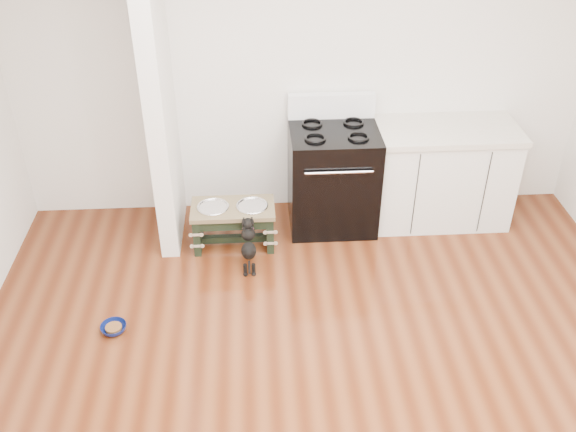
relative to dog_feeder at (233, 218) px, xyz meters
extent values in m
plane|color=#4A1E0D|center=(0.63, -1.85, -0.28)|extent=(5.00, 5.00, 0.00)
plane|color=silver|center=(0.63, 0.65, 1.07)|extent=(5.00, 0.00, 5.00)
cube|color=silver|center=(-0.54, 0.25, 1.07)|extent=(0.15, 0.80, 2.70)
cube|color=black|center=(0.88, 0.30, 0.18)|extent=(0.76, 0.65, 0.92)
cube|color=black|center=(0.88, -0.01, 0.12)|extent=(0.58, 0.02, 0.50)
cylinder|color=silver|center=(0.88, -0.05, 0.44)|extent=(0.56, 0.02, 0.02)
cube|color=white|center=(0.88, 0.58, 0.75)|extent=(0.76, 0.08, 0.22)
torus|color=black|center=(0.70, 0.16, 0.66)|extent=(0.18, 0.18, 0.02)
torus|color=black|center=(1.06, 0.16, 0.66)|extent=(0.18, 0.18, 0.02)
torus|color=black|center=(0.70, 0.44, 0.66)|extent=(0.18, 0.18, 0.02)
torus|color=black|center=(1.06, 0.44, 0.66)|extent=(0.18, 0.18, 0.02)
cube|color=silver|center=(1.86, 0.33, 0.15)|extent=(1.20, 0.60, 0.86)
cube|color=beige|center=(1.86, 0.33, 0.61)|extent=(1.24, 0.64, 0.05)
cube|color=black|center=(1.86, 0.07, -0.23)|extent=(1.20, 0.06, 0.10)
cube|color=black|center=(-0.31, 0.01, -0.10)|extent=(0.06, 0.34, 0.35)
cube|color=black|center=(0.31, 0.01, -0.10)|extent=(0.06, 0.34, 0.35)
cube|color=black|center=(0.00, -0.15, 0.03)|extent=(0.56, 0.03, 0.09)
cube|color=black|center=(0.00, 0.01, -0.22)|extent=(0.56, 0.06, 0.06)
cube|color=brown|center=(0.00, 0.01, 0.09)|extent=(0.71, 0.38, 0.04)
cylinder|color=silver|center=(-0.16, 0.01, 0.09)|extent=(0.24, 0.24, 0.04)
cylinder|color=silver|center=(0.16, 0.01, 0.09)|extent=(0.24, 0.24, 0.04)
torus|color=silver|center=(-0.16, 0.01, 0.12)|extent=(0.28, 0.28, 0.02)
torus|color=silver|center=(0.16, 0.01, 0.12)|extent=(0.28, 0.28, 0.02)
cylinder|color=black|center=(0.09, -0.43, -0.22)|extent=(0.03, 0.03, 0.11)
cylinder|color=black|center=(0.16, -0.43, -0.22)|extent=(0.03, 0.03, 0.11)
sphere|color=black|center=(0.09, -0.44, -0.26)|extent=(0.04, 0.04, 0.04)
sphere|color=black|center=(0.16, -0.44, -0.26)|extent=(0.04, 0.04, 0.04)
ellipsoid|color=black|center=(0.13, -0.36, -0.08)|extent=(0.12, 0.29, 0.25)
sphere|color=black|center=(0.13, -0.27, 0.02)|extent=(0.12, 0.12, 0.12)
sphere|color=black|center=(0.13, -0.24, 0.10)|extent=(0.10, 0.10, 0.10)
sphere|color=black|center=(0.09, -0.17, 0.10)|extent=(0.03, 0.03, 0.03)
sphere|color=black|center=(0.16, -0.17, 0.10)|extent=(0.03, 0.03, 0.03)
cylinder|color=black|center=(0.13, -0.47, -0.16)|extent=(0.02, 0.08, 0.09)
torus|color=#D13D79|center=(0.13, -0.25, 0.06)|extent=(0.09, 0.06, 0.09)
imported|color=#0B1650|center=(-0.88, -1.03, -0.25)|extent=(0.25, 0.25, 0.06)
cylinder|color=#512E17|center=(-0.88, -1.03, -0.24)|extent=(0.12, 0.12, 0.02)
camera|label=1|loc=(0.19, -4.55, 3.06)|focal=40.00mm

